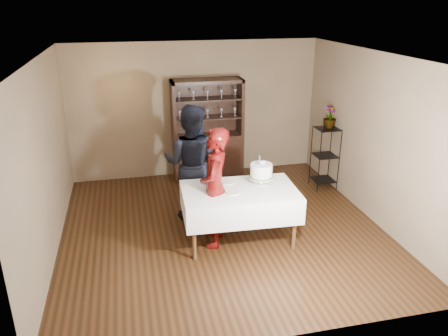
# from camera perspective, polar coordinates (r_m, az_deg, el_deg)

# --- Properties ---
(floor) EXTENTS (5.00, 5.00, 0.00)m
(floor) POSITION_cam_1_polar(r_m,az_deg,el_deg) (7.07, -0.21, -7.92)
(floor) COLOR black
(floor) RESTS_ON ground
(ceiling) EXTENTS (5.00, 5.00, 0.00)m
(ceiling) POSITION_cam_1_polar(r_m,az_deg,el_deg) (6.21, -0.25, 14.36)
(ceiling) COLOR silver
(ceiling) RESTS_ON back_wall
(back_wall) EXTENTS (5.00, 0.02, 2.70)m
(back_wall) POSITION_cam_1_polar(r_m,az_deg,el_deg) (8.88, -3.79, 7.57)
(back_wall) COLOR brown
(back_wall) RESTS_ON floor
(wall_left) EXTENTS (0.02, 5.00, 2.70)m
(wall_left) POSITION_cam_1_polar(r_m,az_deg,el_deg) (6.48, -22.34, 0.72)
(wall_left) COLOR brown
(wall_left) RESTS_ON floor
(wall_right) EXTENTS (0.02, 5.00, 2.70)m
(wall_right) POSITION_cam_1_polar(r_m,az_deg,el_deg) (7.45, 18.93, 3.74)
(wall_right) COLOR brown
(wall_right) RESTS_ON floor
(china_hutch) EXTENTS (1.40, 0.48, 2.00)m
(china_hutch) POSITION_cam_1_polar(r_m,az_deg,el_deg) (8.87, -2.15, 2.97)
(china_hutch) COLOR black
(china_hutch) RESTS_ON floor
(plant_etagere) EXTENTS (0.42, 0.42, 1.20)m
(plant_etagere) POSITION_cam_1_polar(r_m,az_deg,el_deg) (8.55, 13.05, 1.62)
(plant_etagere) COLOR black
(plant_etagere) RESTS_ON floor
(cake_table) EXTENTS (1.72, 1.10, 0.84)m
(cake_table) POSITION_cam_1_polar(r_m,az_deg,el_deg) (6.47, 2.03, -4.44)
(cake_table) COLOR silver
(cake_table) RESTS_ON floor
(woman) EXTENTS (0.62, 0.76, 1.80)m
(woman) POSITION_cam_1_polar(r_m,az_deg,el_deg) (6.29, -1.22, -2.62)
(woman) COLOR #370505
(woman) RESTS_ON floor
(man) EXTENTS (1.15, 1.05, 1.93)m
(man) POSITION_cam_1_polar(r_m,az_deg,el_deg) (7.08, -4.28, 0.67)
(man) COLOR black
(man) RESTS_ON floor
(cake) EXTENTS (0.37, 0.37, 0.51)m
(cake) POSITION_cam_1_polar(r_m,az_deg,el_deg) (6.51, 4.88, -0.48)
(cake) COLOR silver
(cake) RESTS_ON cake_table
(plate_near) EXTENTS (0.24, 0.24, 0.01)m
(plate_near) POSITION_cam_1_polar(r_m,az_deg,el_deg) (6.27, 1.13, -3.23)
(plate_near) COLOR silver
(plate_near) RESTS_ON cake_table
(plate_far) EXTENTS (0.20, 0.20, 0.01)m
(plate_far) POSITION_cam_1_polar(r_m,az_deg,el_deg) (6.60, 0.57, -1.92)
(plate_far) COLOR silver
(plate_far) RESTS_ON cake_table
(potted_plant) EXTENTS (0.32, 0.32, 0.42)m
(potted_plant) POSITION_cam_1_polar(r_m,az_deg,el_deg) (8.37, 13.66, 6.50)
(potted_plant) COLOR #436E34
(potted_plant) RESTS_ON plant_etagere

